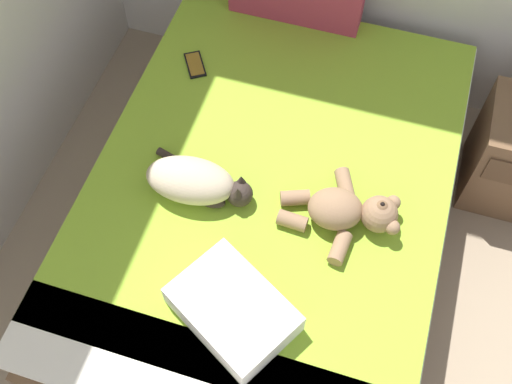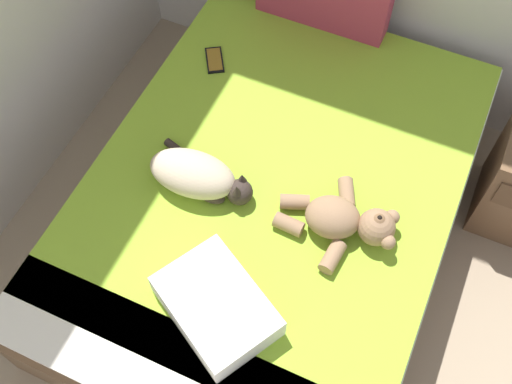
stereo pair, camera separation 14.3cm
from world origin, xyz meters
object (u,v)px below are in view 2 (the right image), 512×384
Objects in this scene: teddy_bear at (345,221)px; cell_phone at (215,60)px; bed at (273,211)px; throw_pillow at (217,306)px; cat at (197,176)px.

teddy_bear reaches higher than cell_phone.
bed is 4.86× the size of throw_pillow.
throw_pillow is at bearing -120.53° from teddy_bear.
throw_pillow reaches higher than cell_phone.
cell_phone is at bearing 145.35° from teddy_bear.
bed is at bearing 29.82° from cat.
cat is 1.08× the size of throw_pillow.
cell_phone is 1.16m from throw_pillow.
teddy_bear reaches higher than bed.
throw_pillow is at bearing -63.32° from cell_phone.
bed is 0.71m from cell_phone.
cell_phone is at bearing 116.68° from throw_pillow.
teddy_bear reaches higher than throw_pillow.
cat is 0.52m from throw_pillow.
cat reaches higher than bed.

